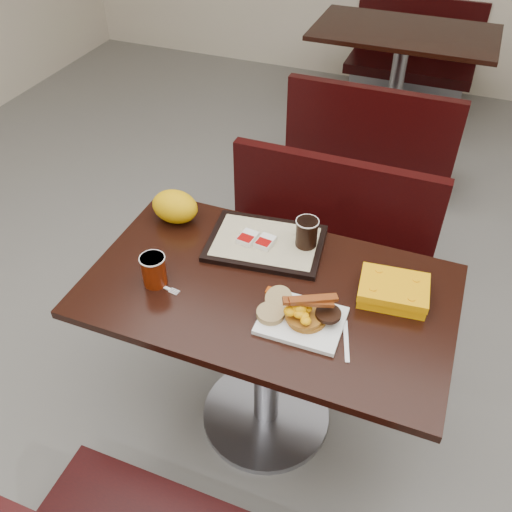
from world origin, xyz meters
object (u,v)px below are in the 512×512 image
at_px(bench_near_n, 320,249).
at_px(knife, 346,341).
at_px(coffee_cup_far, 307,233).
at_px(hashbrown_sleeve_left, 248,238).
at_px(hashbrown_sleeve_right, 265,242).
at_px(table_near, 267,360).
at_px(bench_far_n, 412,52).
at_px(tray, 266,243).
at_px(bench_far_s, 375,132).
at_px(coffee_cup_near, 154,270).
at_px(fork, 160,285).
at_px(pancake_stack, 307,316).
at_px(platter, 302,321).
at_px(paper_bag, 175,207).
at_px(table_far, 396,85).
at_px(clamshell, 393,291).

height_order(bench_near_n, knife, knife).
height_order(bench_near_n, coffee_cup_far, coffee_cup_far).
distance_m(bench_near_n, hashbrown_sleeve_left, 0.68).
distance_m(hashbrown_sleeve_left, hashbrown_sleeve_right, 0.07).
bearing_deg(table_near, bench_far_n, 90.00).
xyz_separation_m(bench_far_n, tray, (-0.08, -3.10, 0.40)).
bearing_deg(hashbrown_sleeve_left, bench_near_n, 81.32).
relative_size(bench_near_n, knife, 6.27).
height_order(bench_far_s, coffee_cup_near, coffee_cup_near).
bearing_deg(fork, coffee_cup_near, 167.13).
distance_m(table_near, coffee_cup_near, 0.57).
bearing_deg(fork, pancake_stack, 11.01).
bearing_deg(knife, platter, -115.83).
distance_m(knife, paper_bag, 0.82).
height_order(bench_near_n, tray, tray).
bearing_deg(tray, bench_far_n, 81.24).
xyz_separation_m(bench_near_n, paper_bag, (-0.45, -0.48, 0.45)).
height_order(table_far, bench_far_n, table_far).
relative_size(bench_near_n, bench_far_s, 1.00).
relative_size(table_far, hashbrown_sleeve_left, 15.72).
height_order(pancake_stack, fork, pancake_stack).
height_order(coffee_cup_near, fork, coffee_cup_near).
distance_m(bench_near_n, paper_bag, 0.80).
height_order(bench_far_s, bench_far_n, same).
xyz_separation_m(bench_far_s, fork, (-0.34, -2.02, 0.39)).
bearing_deg(coffee_cup_near, knife, -1.40).
xyz_separation_m(hashbrown_sleeve_left, hashbrown_sleeve_right, (0.07, 0.00, -0.00)).
relative_size(coffee_cup_near, fork, 0.94).
distance_m(table_far, hashbrown_sleeve_right, 2.45).
xyz_separation_m(bench_far_s, knife, (0.29, -2.03, 0.39)).
distance_m(table_near, clamshell, 0.57).
distance_m(table_near, bench_near_n, 0.70).
distance_m(pancake_stack, knife, 0.14).
bearing_deg(tray, knife, -48.14).
xyz_separation_m(pancake_stack, clamshell, (0.23, 0.20, 0.00)).
relative_size(platter, hashbrown_sleeve_left, 3.32).
bearing_deg(paper_bag, coffee_cup_far, 1.92).
xyz_separation_m(table_far, tray, (-0.08, -2.40, 0.38)).
relative_size(table_near, table_far, 1.00).
bearing_deg(hashbrown_sleeve_right, coffee_cup_far, 27.67).
bearing_deg(bench_far_n, coffee_cup_near, -95.95).
bearing_deg(table_far, paper_bag, -100.73).
bearing_deg(coffee_cup_near, fork, -21.58).
height_order(platter, paper_bag, paper_bag).
bearing_deg(hashbrown_sleeve_right, table_far, 95.03).
relative_size(knife, tray, 0.39).
xyz_separation_m(platter, coffee_cup_far, (-0.09, 0.34, 0.06)).
relative_size(knife, coffee_cup_far, 1.54).
height_order(platter, clamshell, clamshell).
relative_size(table_near, platter, 4.73).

